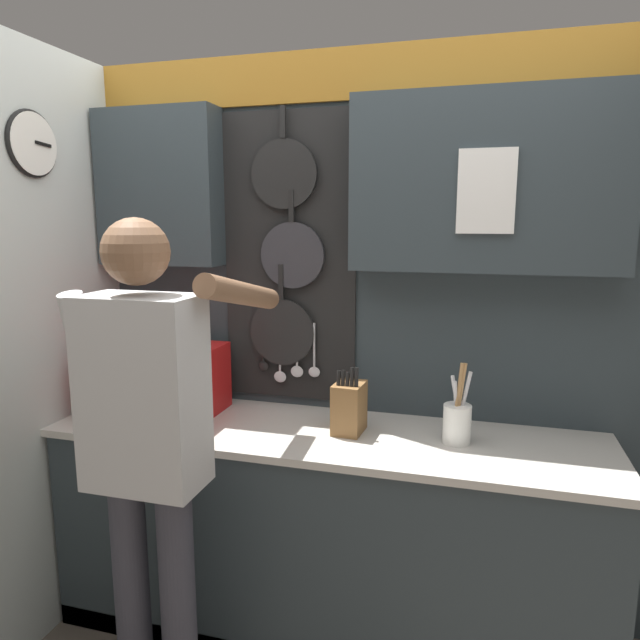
{
  "coord_description": "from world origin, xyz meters",
  "views": [
    {
      "loc": [
        0.57,
        -2.09,
        1.71
      ],
      "look_at": [
        -0.07,
        0.18,
        1.3
      ],
      "focal_mm": 32.0,
      "sensor_mm": 36.0,
      "label": 1
    }
  ],
  "objects_px": {
    "knife_block": "(349,407)",
    "person": "(148,430)",
    "utensil_crock": "(457,421)",
    "microwave": "(158,380)"
  },
  "relations": [
    {
      "from": "microwave",
      "to": "utensil_crock",
      "type": "distance_m",
      "value": 1.27
    },
    {
      "from": "microwave",
      "to": "knife_block",
      "type": "distance_m",
      "value": 0.85
    },
    {
      "from": "microwave",
      "to": "knife_block",
      "type": "xyz_separation_m",
      "value": [
        0.85,
        0.0,
        -0.04
      ]
    },
    {
      "from": "microwave",
      "to": "utensil_crock",
      "type": "height_order",
      "value": "utensil_crock"
    },
    {
      "from": "person",
      "to": "microwave",
      "type": "bearing_deg",
      "value": 118.42
    },
    {
      "from": "knife_block",
      "to": "person",
      "type": "bearing_deg",
      "value": -135.61
    },
    {
      "from": "utensil_crock",
      "to": "person",
      "type": "distance_m",
      "value": 1.12
    },
    {
      "from": "utensil_crock",
      "to": "person",
      "type": "bearing_deg",
      "value": -150.75
    },
    {
      "from": "knife_block",
      "to": "utensil_crock",
      "type": "xyz_separation_m",
      "value": [
        0.42,
        0.0,
        -0.02
      ]
    },
    {
      "from": "microwave",
      "to": "person",
      "type": "height_order",
      "value": "person"
    }
  ]
}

